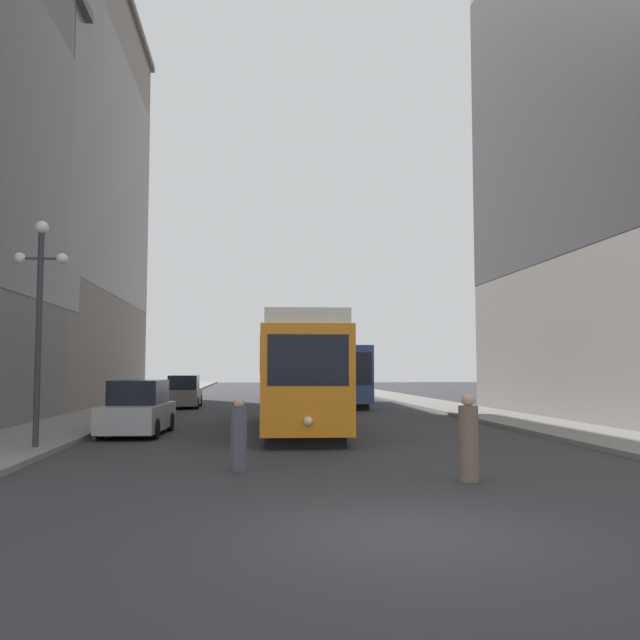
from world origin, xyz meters
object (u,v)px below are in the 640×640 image
at_px(transit_bus, 338,373).
at_px(lamp_post_left_near, 40,299).
at_px(parked_car_left_mid, 138,409).
at_px(streetcar, 301,372).
at_px(pedestrian_crossing_near, 469,440).
at_px(parked_car_left_near, 184,393).
at_px(pedestrian_crossing_far, 239,436).

bearing_deg(transit_bus, lamp_post_left_near, -113.93).
relative_size(parked_car_left_mid, lamp_post_left_near, 0.76).
relative_size(streetcar, transit_bus, 1.01).
bearing_deg(pedestrian_crossing_near, parked_car_left_near, 27.54).
height_order(parked_car_left_near, lamp_post_left_near, lamp_post_left_near).
bearing_deg(parked_car_left_near, parked_car_left_mid, -90.64).
distance_m(streetcar, pedestrian_crossing_far, 10.02).
bearing_deg(pedestrian_crossing_far, pedestrian_crossing_near, 165.51).
xyz_separation_m(streetcar, transit_bus, (3.60, 16.87, -0.15)).
xyz_separation_m(pedestrian_crossing_near, lamp_post_left_near, (-9.91, 5.64, 3.27)).
height_order(pedestrian_crossing_near, pedestrian_crossing_far, pedestrian_crossing_near).
distance_m(streetcar, pedestrian_crossing_near, 11.90).
distance_m(parked_car_left_mid, lamp_post_left_near, 5.99).
height_order(transit_bus, lamp_post_left_near, lamp_post_left_near).
relative_size(streetcar, parked_car_left_mid, 2.81).
relative_size(parked_car_left_mid, pedestrian_crossing_near, 2.66).
distance_m(streetcar, lamp_post_left_near, 9.73).
bearing_deg(transit_bus, pedestrian_crossing_far, -100.12).
bearing_deg(pedestrian_crossing_far, parked_car_left_near, -73.93).
distance_m(streetcar, parked_car_left_mid, 5.84).
distance_m(pedestrian_crossing_near, lamp_post_left_near, 11.86).
distance_m(transit_bus, parked_car_left_near, 9.45).
bearing_deg(pedestrian_crossing_near, pedestrian_crossing_far, 78.18).
distance_m(parked_car_left_near, pedestrian_crossing_near, 27.57).
height_order(parked_car_left_mid, pedestrian_crossing_far, parked_car_left_mid).
height_order(streetcar, lamp_post_left_near, lamp_post_left_near).
bearing_deg(transit_bus, streetcar, -100.10).
height_order(transit_bus, parked_car_left_near, transit_bus).
relative_size(pedestrian_crossing_far, lamp_post_left_near, 0.26).
bearing_deg(lamp_post_left_near, transit_bus, 64.13).
xyz_separation_m(parked_car_left_near, pedestrian_crossing_near, (8.01, -26.38, -0.04)).
relative_size(pedestrian_crossing_near, lamp_post_left_near, 0.29).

